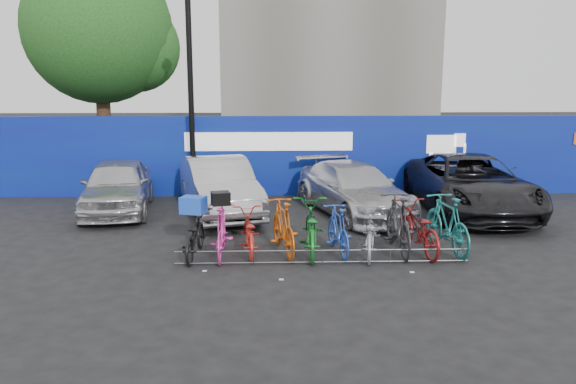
{
  "coord_description": "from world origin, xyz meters",
  "views": [
    {
      "loc": [
        -1.01,
        -10.77,
        3.46
      ],
      "look_at": [
        -0.56,
        2.0,
        0.89
      ],
      "focal_mm": 35.0,
      "sensor_mm": 36.0,
      "label": 1
    }
  ],
  "objects_px": {
    "bike_5": "(338,230)",
    "car_2": "(353,189)",
    "bike_3": "(283,227)",
    "car_0": "(118,186)",
    "bike_2": "(249,232)",
    "car_3": "(470,184)",
    "lamppost": "(191,86)",
    "car_1": "(219,187)",
    "bike_6": "(369,233)",
    "bike_8": "(418,228)",
    "tree": "(106,33)",
    "bike_9": "(447,223)",
    "bike_4": "(310,228)",
    "bike_7": "(398,224)",
    "bike_0": "(194,235)",
    "bike_1": "(221,231)",
    "bike_rack": "(322,256)"
  },
  "relations": [
    {
      "from": "bike_4",
      "to": "bike_9",
      "type": "distance_m",
      "value": 2.79
    },
    {
      "from": "car_0",
      "to": "bike_4",
      "type": "relative_size",
      "value": 2.06
    },
    {
      "from": "tree",
      "to": "car_2",
      "type": "height_order",
      "value": "tree"
    },
    {
      "from": "tree",
      "to": "bike_6",
      "type": "distance_m",
      "value": 13.56
    },
    {
      "from": "tree",
      "to": "bike_5",
      "type": "distance_m",
      "value": 13.11
    },
    {
      "from": "car_3",
      "to": "bike_1",
      "type": "xyz_separation_m",
      "value": [
        -6.24,
        -3.63,
        -0.22
      ]
    },
    {
      "from": "bike_rack",
      "to": "car_2",
      "type": "xyz_separation_m",
      "value": [
        1.19,
        4.1,
        0.5
      ]
    },
    {
      "from": "car_1",
      "to": "bike_0",
      "type": "relative_size",
      "value": 2.59
    },
    {
      "from": "bike_6",
      "to": "bike_8",
      "type": "relative_size",
      "value": 0.91
    },
    {
      "from": "bike_6",
      "to": "bike_7",
      "type": "xyz_separation_m",
      "value": [
        0.62,
        0.19,
        0.14
      ]
    },
    {
      "from": "lamppost",
      "to": "bike_4",
      "type": "relative_size",
      "value": 3.04
    },
    {
      "from": "car_2",
      "to": "bike_7",
      "type": "relative_size",
      "value": 2.28
    },
    {
      "from": "car_3",
      "to": "bike_5",
      "type": "height_order",
      "value": "car_3"
    },
    {
      "from": "bike_7",
      "to": "bike_9",
      "type": "bearing_deg",
      "value": -178.71
    },
    {
      "from": "tree",
      "to": "bike_9",
      "type": "relative_size",
      "value": 3.97
    },
    {
      "from": "bike_5",
      "to": "lamppost",
      "type": "bearing_deg",
      "value": -63.26
    },
    {
      "from": "tree",
      "to": "bike_4",
      "type": "distance_m",
      "value": 12.78
    },
    {
      "from": "car_1",
      "to": "car_3",
      "type": "bearing_deg",
      "value": -15.61
    },
    {
      "from": "car_0",
      "to": "bike_4",
      "type": "xyz_separation_m",
      "value": [
        4.84,
        -3.85,
        -0.18
      ]
    },
    {
      "from": "car_2",
      "to": "bike_2",
      "type": "relative_size",
      "value": 2.67
    },
    {
      "from": "bike_0",
      "to": "car_2",
      "type": "bearing_deg",
      "value": -132.71
    },
    {
      "from": "bike_1",
      "to": "bike_4",
      "type": "xyz_separation_m",
      "value": [
        1.77,
        0.15,
        -0.0
      ]
    },
    {
      "from": "lamppost",
      "to": "bike_8",
      "type": "xyz_separation_m",
      "value": [
        5.2,
        -5.31,
        -2.76
      ]
    },
    {
      "from": "bike_2",
      "to": "bike_7",
      "type": "relative_size",
      "value": 0.85
    },
    {
      "from": "bike_8",
      "to": "bike_2",
      "type": "bearing_deg",
      "value": -9.47
    },
    {
      "from": "car_2",
      "to": "bike_3",
      "type": "height_order",
      "value": "car_2"
    },
    {
      "from": "car_3",
      "to": "bike_3",
      "type": "bearing_deg",
      "value": -144.42
    },
    {
      "from": "bike_5",
      "to": "car_2",
      "type": "bearing_deg",
      "value": -110.44
    },
    {
      "from": "bike_1",
      "to": "car_2",
      "type": "bearing_deg",
      "value": -132.11
    },
    {
      "from": "bike_1",
      "to": "bike_rack",
      "type": "bearing_deg",
      "value": 163.74
    },
    {
      "from": "bike_3",
      "to": "bike_7",
      "type": "bearing_deg",
      "value": 168.59
    },
    {
      "from": "bike_5",
      "to": "bike_9",
      "type": "xyz_separation_m",
      "value": [
        2.23,
        0.09,
        0.09
      ]
    },
    {
      "from": "car_2",
      "to": "bike_4",
      "type": "xyz_separation_m",
      "value": [
        -1.37,
        -3.41,
        -0.13
      ]
    },
    {
      "from": "car_3",
      "to": "bike_7",
      "type": "height_order",
      "value": "car_3"
    },
    {
      "from": "bike_2",
      "to": "bike_6",
      "type": "xyz_separation_m",
      "value": [
        2.4,
        -0.2,
        0.01
      ]
    },
    {
      "from": "bike_4",
      "to": "car_0",
      "type": "bearing_deg",
      "value": -36.07
    },
    {
      "from": "bike_6",
      "to": "bike_4",
      "type": "bearing_deg",
      "value": 2.08
    },
    {
      "from": "car_3",
      "to": "bike_6",
      "type": "bearing_deg",
      "value": -131.23
    },
    {
      "from": "bike_1",
      "to": "bike_2",
      "type": "relative_size",
      "value": 1.04
    },
    {
      "from": "car_3",
      "to": "bike_2",
      "type": "xyz_separation_m",
      "value": [
        -5.71,
        -3.44,
        -0.31
      ]
    },
    {
      "from": "car_2",
      "to": "lamppost",
      "type": "bearing_deg",
      "value": 138.93
    },
    {
      "from": "bike_3",
      "to": "bike_7",
      "type": "xyz_separation_m",
      "value": [
        2.33,
        -0.0,
        0.04
      ]
    },
    {
      "from": "car_0",
      "to": "car_2",
      "type": "bearing_deg",
      "value": -11.83
    },
    {
      "from": "bike_1",
      "to": "bike_7",
      "type": "xyz_separation_m",
      "value": [
        3.55,
        0.18,
        0.07
      ]
    },
    {
      "from": "lamppost",
      "to": "car_1",
      "type": "relative_size",
      "value": 1.38
    },
    {
      "from": "car_2",
      "to": "bike_2",
      "type": "distance_m",
      "value": 4.27
    },
    {
      "from": "bike_5",
      "to": "bike_8",
      "type": "distance_m",
      "value": 1.63
    },
    {
      "from": "car_0",
      "to": "bike_7",
      "type": "bearing_deg",
      "value": -37.81
    },
    {
      "from": "car_1",
      "to": "lamppost",
      "type": "bearing_deg",
      "value": 101.17
    },
    {
      "from": "car_3",
      "to": "bike_5",
      "type": "relative_size",
      "value": 3.28
    }
  ]
}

